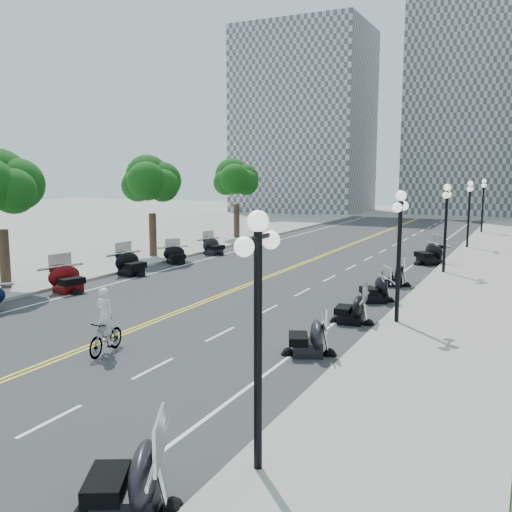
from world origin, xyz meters
The scene contains 46 objects.
ground centered at (0.00, 0.00, 0.00)m, with size 160.00×160.00×0.00m, color gray.
road centered at (0.00, 10.00, 0.00)m, with size 16.00×90.00×0.01m, color #333335.
centerline_yellow_a centered at (-0.12, 10.00, 0.01)m, with size 0.12×90.00×0.00m, color yellow.
centerline_yellow_b centered at (0.12, 10.00, 0.01)m, with size 0.12×90.00×0.00m, color yellow.
edge_line_north centered at (6.40, 10.00, 0.01)m, with size 0.12×90.00×0.00m, color white.
edge_line_south centered at (-6.40, 10.00, 0.01)m, with size 0.12×90.00×0.00m, color white.
lane_dash_4 centered at (3.20, -8.00, 0.01)m, with size 0.12×2.00×0.00m, color white.
lane_dash_5 centered at (3.20, -4.00, 0.01)m, with size 0.12×2.00×0.00m, color white.
lane_dash_6 centered at (3.20, 0.00, 0.01)m, with size 0.12×2.00×0.00m, color white.
lane_dash_7 centered at (3.20, 4.00, 0.01)m, with size 0.12×2.00×0.00m, color white.
lane_dash_8 centered at (3.20, 8.00, 0.01)m, with size 0.12×2.00×0.00m, color white.
lane_dash_9 centered at (3.20, 12.00, 0.01)m, with size 0.12×2.00×0.00m, color white.
lane_dash_10 centered at (3.20, 16.00, 0.01)m, with size 0.12×2.00×0.00m, color white.
lane_dash_11 centered at (3.20, 20.00, 0.01)m, with size 0.12×2.00×0.00m, color white.
lane_dash_12 centered at (3.20, 24.00, 0.01)m, with size 0.12×2.00×0.00m, color white.
lane_dash_13 centered at (3.20, 28.00, 0.01)m, with size 0.12×2.00×0.00m, color white.
lane_dash_14 centered at (3.20, 32.00, 0.01)m, with size 0.12×2.00×0.00m, color white.
lane_dash_15 centered at (3.20, 36.00, 0.01)m, with size 0.12×2.00×0.00m, color white.
lane_dash_16 centered at (3.20, 40.00, 0.01)m, with size 0.12×2.00×0.00m, color white.
lane_dash_17 centered at (3.20, 44.00, 0.01)m, with size 0.12×2.00×0.00m, color white.
lane_dash_18 centered at (3.20, 48.00, 0.01)m, with size 0.12×2.00×0.00m, color white.
lane_dash_19 centered at (3.20, 52.00, 0.01)m, with size 0.12×2.00×0.00m, color white.
sidewalk_north centered at (10.50, 10.00, 0.07)m, with size 5.00×90.00×0.15m, color #9E9991.
sidewalk_south centered at (-10.50, 10.00, 0.07)m, with size 5.00×90.00×0.15m, color #9E9991.
distant_block_a centered at (-18.00, 62.00, 13.00)m, with size 18.00×14.00×26.00m, color gray.
distant_block_b centered at (4.00, 68.00, 15.00)m, with size 16.00×12.00×30.00m, color gray.
street_lamp_1 centered at (8.60, -8.00, 2.60)m, with size 0.50×1.20×4.90m, color black, non-canonical shape.
street_lamp_2 centered at (8.60, 4.00, 2.60)m, with size 0.50×1.20×4.90m, color black, non-canonical shape.
street_lamp_3 centered at (8.60, 16.00, 2.60)m, with size 0.50×1.20×4.90m, color black, non-canonical shape.
street_lamp_4 centered at (8.60, 28.00, 2.60)m, with size 0.50×1.20×4.90m, color black, non-canonical shape.
street_lamp_5 centered at (8.60, 40.00, 2.60)m, with size 0.50×1.20×4.90m, color black, non-canonical shape.
tree_2 centered at (-10.00, 2.00, 4.75)m, with size 4.80×4.80×9.20m, color #235619, non-canonical shape.
tree_3 centered at (-10.00, 14.00, 4.75)m, with size 4.80×4.80×9.20m, color #235619, non-canonical shape.
tree_4 centered at (-10.00, 26.00, 4.75)m, with size 4.80×4.80×9.20m, color #235619, non-canonical shape.
motorcycle_n_3 centered at (7.15, -10.13, 0.71)m, with size 2.03×2.03×1.42m, color black, non-canonical shape.
motorcycle_n_5 centered at (6.84, -0.79, 0.66)m, with size 1.87×1.87×1.31m, color black, non-canonical shape.
motorcycle_n_6 centered at (6.96, 3.54, 0.63)m, with size 1.81×1.81×1.27m, color black, non-canonical shape.
motorcycle_n_7 centered at (6.87, 7.48, 0.65)m, with size 1.86×1.86×1.31m, color black, non-canonical shape.
motorcycle_n_8 centered at (6.76, 11.53, 0.64)m, with size 1.84×1.84×1.29m, color black, non-canonical shape.
motorcycle_n_10 centered at (7.25, 19.23, 0.78)m, with size 2.24×2.24×1.57m, color black, non-canonical shape.
motorcycle_s_6 centered at (-6.95, 3.00, 0.74)m, with size 2.13×2.13×1.49m, color #590A0C, non-canonical shape.
motorcycle_s_7 centered at (-7.09, 7.97, 0.75)m, with size 2.14×2.14×1.50m, color black, non-canonical shape.
motorcycle_s_8 centered at (-7.17, 12.50, 0.63)m, with size 1.80×1.80×1.26m, color black, non-canonical shape.
motorcycle_s_9 centered at (-7.01, 16.98, 0.67)m, with size 1.92×1.92×1.34m, color black, non-canonical shape.
bicycle centered at (1.01, -3.51, 0.56)m, with size 0.53×1.86×1.12m, color #A51414.
cyclist_rider centered at (1.01, -3.51, 2.02)m, with size 0.66×0.43×1.81m, color white.
Camera 1 is at (13.07, -17.19, 5.79)m, focal length 40.00 mm.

